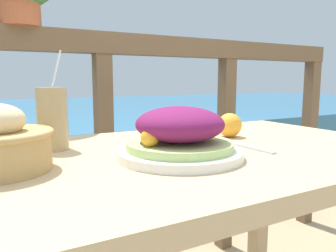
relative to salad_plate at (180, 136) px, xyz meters
The scene contains 7 objects.
patio_table 0.18m from the salad_plate, 46.35° to the left, with size 1.24×0.72×0.76m.
railing_fence 0.75m from the salad_plate, 85.40° to the left, with size 2.80×0.08×1.14m.
sea_backdrop 3.29m from the salad_plate, 88.93° to the left, with size 12.00×4.00×0.62m.
salad_plate is the anchor object (origin of this frame).
drink_glass 0.34m from the salad_plate, 135.72° to the left, with size 0.08×0.08×0.25m.
fork 0.22m from the salad_plate, ahead, with size 0.02×0.18×0.00m.
orange_near_basket 0.32m from the salad_plate, 30.03° to the left, with size 0.08×0.08×0.08m.
Camera 1 is at (-0.44, -0.70, 0.94)m, focal length 35.00 mm.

